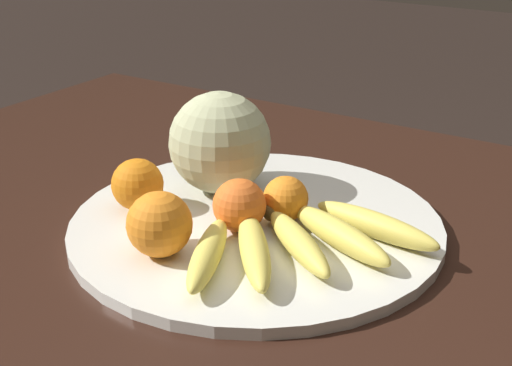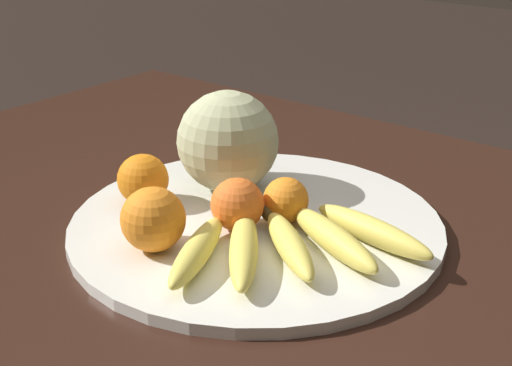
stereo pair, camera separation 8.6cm
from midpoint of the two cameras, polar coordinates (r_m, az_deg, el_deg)
kitchen_table at (r=0.96m, az=1.34°, el=-8.43°), size 1.29×0.94×0.73m
fruit_bowl at (r=0.89m, az=2.79°, el=-3.42°), size 0.46×0.46×0.01m
melon at (r=0.94m, az=0.34°, el=3.31°), size 0.14×0.14×0.14m
banana_bunch at (r=0.80m, az=5.82°, el=-4.79°), size 0.26×0.27×0.03m
orange_front_left at (r=0.92m, az=-6.40°, el=0.23°), size 0.07×0.07×0.07m
orange_front_right at (r=0.87m, az=5.23°, el=-1.42°), size 0.06×0.06×0.06m
orange_mid_center at (r=0.80m, az=-5.21°, el=-2.99°), size 0.07×0.07×0.07m
orange_back_left at (r=0.85m, az=1.40°, el=-1.79°), size 0.06×0.06×0.06m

